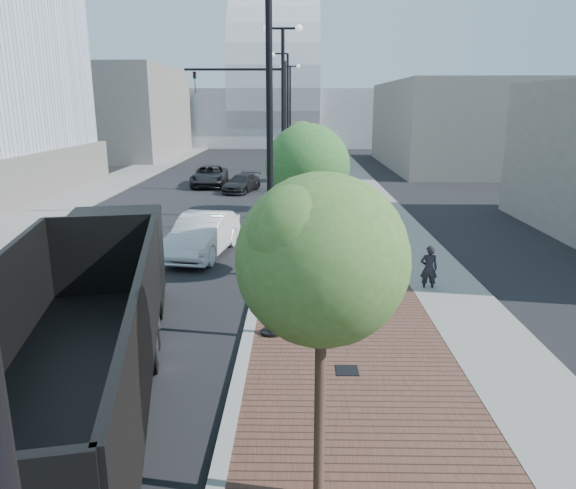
{
  "coord_description": "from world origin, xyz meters",
  "views": [
    {
      "loc": [
        1.26,
        -2.93,
        5.92
      ],
      "look_at": [
        1.0,
        12.0,
        2.0
      ],
      "focal_mm": 33.41,
      "sensor_mm": 36.0,
      "label": 1
    }
  ],
  "objects_px": {
    "white_sedan": "(202,235)",
    "pedestrian": "(429,269)",
    "dump_truck": "(102,308)",
    "dark_car_mid": "(210,176)"
  },
  "relations": [
    {
      "from": "white_sedan",
      "to": "pedestrian",
      "type": "xyz_separation_m",
      "value": [
        8.07,
        -4.2,
        -0.07
      ]
    },
    {
      "from": "dump_truck",
      "to": "dark_car_mid",
      "type": "bearing_deg",
      "value": 82.31
    },
    {
      "from": "white_sedan",
      "to": "dark_car_mid",
      "type": "distance_m",
      "value": 19.14
    },
    {
      "from": "pedestrian",
      "to": "dark_car_mid",
      "type": "bearing_deg",
      "value": -62.48
    },
    {
      "from": "dump_truck",
      "to": "dark_car_mid",
      "type": "xyz_separation_m",
      "value": [
        -2.12,
        28.48,
        -0.69
      ]
    },
    {
      "from": "dark_car_mid",
      "to": "pedestrian",
      "type": "bearing_deg",
      "value": -68.16
    },
    {
      "from": "white_sedan",
      "to": "pedestrian",
      "type": "bearing_deg",
      "value": -18.42
    },
    {
      "from": "white_sedan",
      "to": "dark_car_mid",
      "type": "height_order",
      "value": "white_sedan"
    },
    {
      "from": "white_sedan",
      "to": "dark_car_mid",
      "type": "bearing_deg",
      "value": 107.27
    },
    {
      "from": "dump_truck",
      "to": "white_sedan",
      "type": "distance_m",
      "value": 9.58
    }
  ]
}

